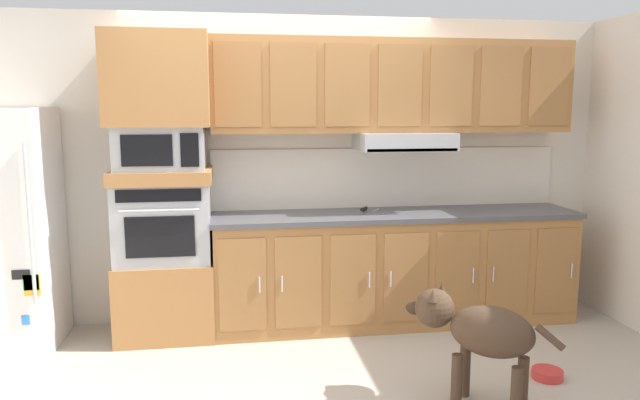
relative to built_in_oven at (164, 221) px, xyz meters
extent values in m
plane|color=#B2A899|center=(0.93, -0.75, -0.90)|extent=(9.60, 9.60, 0.00)
cube|color=beige|center=(0.93, 0.36, 0.35)|extent=(6.20, 0.12, 2.50)
cylinder|color=silver|center=(-0.83, -0.44, 0.08)|extent=(0.02, 0.02, 1.10)
cube|color=gold|center=(-0.85, -0.42, -0.34)|extent=(0.10, 0.01, 0.14)
cube|color=green|center=(-0.86, -0.42, -0.32)|extent=(0.10, 0.01, 0.11)
cube|color=black|center=(-0.92, -0.42, -0.26)|extent=(0.12, 0.01, 0.07)
cube|color=#337FDB|center=(-0.91, -0.42, -0.59)|extent=(0.05, 0.01, 0.07)
cube|color=#A8703D|center=(0.00, 0.00, -0.60)|extent=(0.74, 0.62, 0.60)
cube|color=#A8AAAF|center=(0.00, 0.00, 0.00)|extent=(0.70, 0.58, 0.60)
cube|color=black|center=(0.00, -0.29, -0.06)|extent=(0.49, 0.01, 0.30)
cube|color=black|center=(0.00, -0.29, 0.24)|extent=(0.59, 0.01, 0.09)
cylinder|color=#A8AAAF|center=(0.00, -0.32, 0.13)|extent=(0.56, 0.02, 0.02)
cube|color=#A8703D|center=(0.00, 0.00, 0.35)|extent=(0.74, 0.62, 0.10)
cube|color=#A8AAAF|center=(0.00, 0.00, 0.56)|extent=(0.64, 0.53, 0.32)
cube|color=black|center=(-0.07, -0.27, 0.56)|extent=(0.35, 0.01, 0.22)
cube|color=black|center=(0.23, -0.27, 0.56)|extent=(0.13, 0.01, 0.24)
cube|color=#A8703D|center=(0.00, 0.00, 1.06)|extent=(0.74, 0.62, 0.68)
cube|color=#A8703D|center=(1.83, 0.00, -0.46)|extent=(2.93, 0.60, 0.88)
cube|color=#9A6738|center=(0.58, -0.30, -0.44)|extent=(0.35, 0.01, 0.70)
cylinder|color=#BCBCC1|center=(0.70, -0.32, -0.44)|extent=(0.01, 0.01, 0.12)
cube|color=#9A6738|center=(1.00, -0.30, -0.44)|extent=(0.35, 0.01, 0.70)
cylinder|color=#BCBCC1|center=(0.87, -0.32, -0.44)|extent=(0.01, 0.01, 0.12)
cube|color=#9A6738|center=(1.42, -0.30, -0.44)|extent=(0.35, 0.01, 0.70)
cylinder|color=#BCBCC1|center=(1.54, -0.32, -0.44)|extent=(0.01, 0.01, 0.12)
cube|color=#9A6738|center=(1.83, -0.30, -0.44)|extent=(0.35, 0.01, 0.70)
cylinder|color=#BCBCC1|center=(1.71, -0.32, -0.44)|extent=(0.01, 0.01, 0.12)
cube|color=#9A6738|center=(2.25, -0.30, -0.44)|extent=(0.35, 0.01, 0.70)
cylinder|color=#BCBCC1|center=(2.38, -0.32, -0.44)|extent=(0.01, 0.01, 0.12)
cube|color=#9A6738|center=(2.67, -0.30, -0.44)|extent=(0.35, 0.01, 0.70)
cylinder|color=#BCBCC1|center=(2.55, -0.32, -0.44)|extent=(0.01, 0.01, 0.12)
cube|color=#9A6738|center=(3.09, -0.30, -0.44)|extent=(0.35, 0.01, 0.70)
cylinder|color=#BCBCC1|center=(3.22, -0.32, -0.44)|extent=(0.01, 0.01, 0.12)
cube|color=#4C4C51|center=(1.83, 0.00, 0.00)|extent=(2.97, 0.64, 0.04)
cube|color=silver|center=(1.83, 0.29, 0.27)|extent=(2.97, 0.02, 0.50)
cube|color=#A8703D|center=(1.83, 0.13, 1.03)|extent=(2.93, 0.34, 0.74)
cube|color=#A8AAAF|center=(1.91, 0.06, 0.59)|extent=(0.76, 0.48, 0.14)
cube|color=black|center=(1.91, -0.16, 0.53)|extent=(0.72, 0.04, 0.02)
cube|color=#9A6738|center=(0.58, -0.04, 1.03)|extent=(0.35, 0.01, 0.63)
cube|color=#9A6738|center=(1.00, -0.04, 1.03)|extent=(0.35, 0.01, 0.63)
cube|color=#9A6738|center=(1.42, -0.04, 1.03)|extent=(0.35, 0.01, 0.63)
cube|color=#9A6738|center=(1.83, -0.04, 1.03)|extent=(0.35, 0.01, 0.63)
cube|color=#9A6738|center=(2.25, -0.04, 1.03)|extent=(0.35, 0.01, 0.63)
cube|color=#9A6738|center=(2.67, -0.04, 1.03)|extent=(0.35, 0.01, 0.63)
cube|color=#9A6738|center=(3.09, -0.04, 1.03)|extent=(0.35, 0.01, 0.63)
cylinder|color=black|center=(1.60, 0.13, 0.03)|extent=(0.08, 0.10, 0.03)
cylinder|color=silver|center=(1.69, 0.06, 0.03)|extent=(0.07, 0.10, 0.01)
ellipsoid|color=#473323|center=(1.98, -1.51, -0.43)|extent=(0.57, 0.54, 0.30)
sphere|color=#473323|center=(1.71, -1.29, -0.35)|extent=(0.24, 0.24, 0.24)
ellipsoid|color=#312318|center=(1.62, -1.21, -0.37)|extent=(0.16, 0.15, 0.08)
cone|color=#473323|center=(1.67, -1.36, -0.24)|extent=(0.07, 0.07, 0.07)
cone|color=#473323|center=(1.78, -1.23, -0.24)|extent=(0.07, 0.07, 0.07)
cylinder|color=#473323|center=(2.23, -1.71, -0.40)|extent=(0.16, 0.14, 0.14)
cylinder|color=#473323|center=(1.80, -1.46, -0.74)|extent=(0.07, 0.07, 0.32)
cylinder|color=#473323|center=(1.90, -1.34, -0.74)|extent=(0.07, 0.07, 0.32)
cylinder|color=#473323|center=(2.06, -1.68, -0.74)|extent=(0.07, 0.07, 0.32)
cylinder|color=#473323|center=(2.17, -1.56, -0.74)|extent=(0.07, 0.07, 0.32)
cylinder|color=red|center=(2.53, -1.20, -0.87)|extent=(0.20, 0.20, 0.06)
cylinder|color=brown|center=(2.53, -1.20, -0.86)|extent=(0.15, 0.15, 0.03)
camera|label=1|loc=(0.49, -4.62, 0.85)|focal=33.56mm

